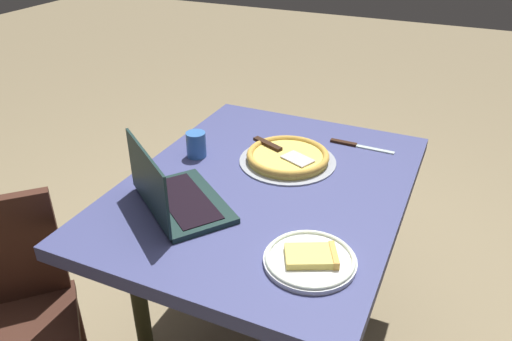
{
  "coord_description": "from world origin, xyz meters",
  "views": [
    {
      "loc": [
        1.32,
        0.56,
        1.6
      ],
      "look_at": [
        0.08,
        -0.0,
        0.83
      ],
      "focal_mm": 34.76,
      "sensor_mm": 36.0,
      "label": 1
    }
  ],
  "objects_px": {
    "pizza_tray": "(288,157)",
    "table_knife": "(355,145)",
    "pizza_plate": "(310,259)",
    "laptop": "(173,195)",
    "drink_cup": "(196,144)",
    "dining_table": "(266,203)"
  },
  "relations": [
    {
      "from": "laptop",
      "to": "table_knife",
      "type": "bearing_deg",
      "value": 148.34
    },
    {
      "from": "pizza_tray",
      "to": "table_knife",
      "type": "bearing_deg",
      "value": 139.69
    },
    {
      "from": "laptop",
      "to": "drink_cup",
      "type": "height_order",
      "value": "laptop"
    },
    {
      "from": "dining_table",
      "to": "drink_cup",
      "type": "relative_size",
      "value": 12.22
    },
    {
      "from": "table_knife",
      "to": "pizza_plate",
      "type": "bearing_deg",
      "value": 5.23
    },
    {
      "from": "pizza_tray",
      "to": "drink_cup",
      "type": "relative_size",
      "value": 3.7
    },
    {
      "from": "pizza_tray",
      "to": "laptop",
      "type": "bearing_deg",
      "value": -26.28
    },
    {
      "from": "table_knife",
      "to": "drink_cup",
      "type": "distance_m",
      "value": 0.61
    },
    {
      "from": "pizza_plate",
      "to": "drink_cup",
      "type": "bearing_deg",
      "value": -124.74
    },
    {
      "from": "dining_table",
      "to": "laptop",
      "type": "bearing_deg",
      "value": -38.29
    },
    {
      "from": "pizza_tray",
      "to": "table_knife",
      "type": "distance_m",
      "value": 0.3
    },
    {
      "from": "table_knife",
      "to": "drink_cup",
      "type": "height_order",
      "value": "drink_cup"
    },
    {
      "from": "dining_table",
      "to": "drink_cup",
      "type": "height_order",
      "value": "drink_cup"
    },
    {
      "from": "dining_table",
      "to": "pizza_tray",
      "type": "distance_m",
      "value": 0.2
    },
    {
      "from": "drink_cup",
      "to": "pizza_tray",
      "type": "bearing_deg",
      "value": 106.71
    },
    {
      "from": "pizza_tray",
      "to": "drink_cup",
      "type": "height_order",
      "value": "drink_cup"
    },
    {
      "from": "pizza_plate",
      "to": "pizza_tray",
      "type": "relative_size",
      "value": 0.71
    },
    {
      "from": "laptop",
      "to": "pizza_tray",
      "type": "height_order",
      "value": "laptop"
    },
    {
      "from": "laptop",
      "to": "pizza_plate",
      "type": "xyz_separation_m",
      "value": [
        0.07,
        0.47,
        -0.03
      ]
    },
    {
      "from": "pizza_plate",
      "to": "table_knife",
      "type": "height_order",
      "value": "pizza_plate"
    },
    {
      "from": "pizza_tray",
      "to": "table_knife",
      "type": "height_order",
      "value": "pizza_tray"
    },
    {
      "from": "dining_table",
      "to": "pizza_tray",
      "type": "bearing_deg",
      "value": 176.59
    }
  ]
}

